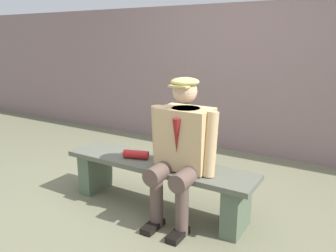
{
  "coord_description": "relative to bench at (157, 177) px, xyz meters",
  "views": [
    {
      "loc": [
        -1.55,
        2.39,
        1.54
      ],
      "look_at": [
        -0.11,
        0.0,
        0.8
      ],
      "focal_mm": 35.92,
      "sensor_mm": 36.0,
      "label": 1
    }
  ],
  "objects": [
    {
      "name": "seated_man",
      "position": [
        -0.29,
        0.06,
        0.36
      ],
      "size": [
        0.6,
        0.6,
        1.23
      ],
      "color": "tan",
      "rests_on": "ground"
    },
    {
      "name": "rolled_magazine",
      "position": [
        0.22,
        0.03,
        0.19
      ],
      "size": [
        0.24,
        0.15,
        0.08
      ],
      "primitive_type": "cylinder",
      "rotation": [
        0.0,
        1.57,
        0.31
      ],
      "color": "#B21E1E",
      "rests_on": "bench"
    },
    {
      "name": "bench",
      "position": [
        0.0,
        0.0,
        0.0
      ],
      "size": [
        1.82,
        0.42,
        0.45
      ],
      "color": "#585B4E",
      "rests_on": "ground"
    },
    {
      "name": "ground_plane",
      "position": [
        0.0,
        0.0,
        -0.31
      ],
      "size": [
        30.0,
        30.0,
        0.0
      ],
      "primitive_type": "plane",
      "color": "#6D6C51"
    },
    {
      "name": "stadium_wall",
      "position": [
        0.0,
        -2.07,
        0.68
      ],
      "size": [
        12.0,
        0.24,
        1.98
      ],
      "primitive_type": "cube",
      "color": "gray",
      "rests_on": "ground"
    }
  ]
}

